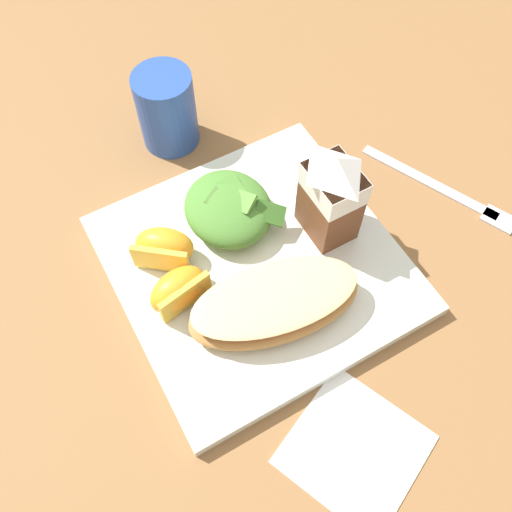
{
  "coord_description": "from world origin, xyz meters",
  "views": [
    {
      "loc": [
        0.25,
        -0.14,
        0.52
      ],
      "look_at": [
        0.0,
        0.0,
        0.03
      ],
      "focal_mm": 39.1,
      "sensor_mm": 36.0,
      "label": 1
    }
  ],
  "objects_px": {
    "white_plate": "(256,265)",
    "orange_wedge_front": "(164,247)",
    "paper_napkin": "(355,449)",
    "green_salad_pile": "(226,209)",
    "drinking_blue_cup": "(165,111)",
    "milk_carton": "(330,192)",
    "metal_fork": "(450,193)",
    "orange_wedge_middle": "(177,287)",
    "cheesy_pizza_bread": "(275,303)"
  },
  "relations": [
    {
      "from": "white_plate",
      "to": "orange_wedge_front",
      "type": "relative_size",
      "value": 4.04
    },
    {
      "from": "orange_wedge_front",
      "to": "paper_napkin",
      "type": "relative_size",
      "value": 0.63
    },
    {
      "from": "white_plate",
      "to": "green_salad_pile",
      "type": "distance_m",
      "value": 0.07
    },
    {
      "from": "green_salad_pile",
      "to": "drinking_blue_cup",
      "type": "bearing_deg",
      "value": -179.98
    },
    {
      "from": "milk_carton",
      "to": "drinking_blue_cup",
      "type": "distance_m",
      "value": 0.23
    },
    {
      "from": "white_plate",
      "to": "metal_fork",
      "type": "height_order",
      "value": "white_plate"
    },
    {
      "from": "white_plate",
      "to": "orange_wedge_middle",
      "type": "height_order",
      "value": "orange_wedge_middle"
    },
    {
      "from": "milk_carton",
      "to": "orange_wedge_front",
      "type": "bearing_deg",
      "value": -105.95
    },
    {
      "from": "white_plate",
      "to": "metal_fork",
      "type": "distance_m",
      "value": 0.24
    },
    {
      "from": "white_plate",
      "to": "drinking_blue_cup",
      "type": "bearing_deg",
      "value": -179.32
    },
    {
      "from": "metal_fork",
      "to": "orange_wedge_middle",
      "type": "bearing_deg",
      "value": -94.9
    },
    {
      "from": "cheesy_pizza_bread",
      "to": "milk_carton",
      "type": "height_order",
      "value": "milk_carton"
    },
    {
      "from": "cheesy_pizza_bread",
      "to": "orange_wedge_front",
      "type": "distance_m",
      "value": 0.13
    },
    {
      "from": "white_plate",
      "to": "milk_carton",
      "type": "height_order",
      "value": "milk_carton"
    },
    {
      "from": "cheesy_pizza_bread",
      "to": "drinking_blue_cup",
      "type": "distance_m",
      "value": 0.27
    },
    {
      "from": "cheesy_pizza_bread",
      "to": "orange_wedge_front",
      "type": "xyz_separation_m",
      "value": [
        -0.11,
        -0.07,
        0.0
      ]
    },
    {
      "from": "milk_carton",
      "to": "orange_wedge_front",
      "type": "height_order",
      "value": "milk_carton"
    },
    {
      "from": "milk_carton",
      "to": "orange_wedge_front",
      "type": "relative_size",
      "value": 1.59
    },
    {
      "from": "orange_wedge_middle",
      "to": "drinking_blue_cup",
      "type": "bearing_deg",
      "value": 157.78
    },
    {
      "from": "cheesy_pizza_bread",
      "to": "milk_carton",
      "type": "distance_m",
      "value": 0.12
    },
    {
      "from": "orange_wedge_middle",
      "to": "metal_fork",
      "type": "bearing_deg",
      "value": 85.1
    },
    {
      "from": "white_plate",
      "to": "orange_wedge_front",
      "type": "distance_m",
      "value": 0.1
    },
    {
      "from": "orange_wedge_middle",
      "to": "paper_napkin",
      "type": "bearing_deg",
      "value": 19.32
    },
    {
      "from": "paper_napkin",
      "to": "metal_fork",
      "type": "height_order",
      "value": "metal_fork"
    },
    {
      "from": "milk_carton",
      "to": "paper_napkin",
      "type": "xyz_separation_m",
      "value": [
        0.21,
        -0.1,
        -0.07
      ]
    },
    {
      "from": "white_plate",
      "to": "orange_wedge_middle",
      "type": "xyz_separation_m",
      "value": [
        -0.0,
        -0.09,
        0.03
      ]
    },
    {
      "from": "orange_wedge_middle",
      "to": "metal_fork",
      "type": "height_order",
      "value": "orange_wedge_middle"
    },
    {
      "from": "paper_napkin",
      "to": "milk_carton",
      "type": "bearing_deg",
      "value": 154.29
    },
    {
      "from": "white_plate",
      "to": "orange_wedge_front",
      "type": "xyz_separation_m",
      "value": [
        -0.05,
        -0.08,
        0.03
      ]
    },
    {
      "from": "cheesy_pizza_bread",
      "to": "green_salad_pile",
      "type": "bearing_deg",
      "value": 175.16
    },
    {
      "from": "cheesy_pizza_bread",
      "to": "milk_carton",
      "type": "xyz_separation_m",
      "value": [
        -0.06,
        0.1,
        0.04
      ]
    },
    {
      "from": "white_plate",
      "to": "orange_wedge_middle",
      "type": "relative_size",
      "value": 4.27
    },
    {
      "from": "cheesy_pizza_bread",
      "to": "paper_napkin",
      "type": "xyz_separation_m",
      "value": [
        0.15,
        -0.0,
        -0.03
      ]
    },
    {
      "from": "orange_wedge_front",
      "to": "drinking_blue_cup",
      "type": "xyz_separation_m",
      "value": [
        -0.16,
        0.08,
        0.01
      ]
    },
    {
      "from": "cheesy_pizza_bread",
      "to": "paper_napkin",
      "type": "height_order",
      "value": "cheesy_pizza_bread"
    },
    {
      "from": "green_salad_pile",
      "to": "orange_wedge_front",
      "type": "height_order",
      "value": "green_salad_pile"
    },
    {
      "from": "orange_wedge_middle",
      "to": "metal_fork",
      "type": "relative_size",
      "value": 0.37
    },
    {
      "from": "drinking_blue_cup",
      "to": "cheesy_pizza_bread",
      "type": "bearing_deg",
      "value": -2.13
    },
    {
      "from": "white_plate",
      "to": "milk_carton",
      "type": "xyz_separation_m",
      "value": [
        -0.0,
        0.09,
        0.07
      ]
    },
    {
      "from": "white_plate",
      "to": "orange_wedge_middle",
      "type": "bearing_deg",
      "value": -91.75
    },
    {
      "from": "orange_wedge_front",
      "to": "milk_carton",
      "type": "bearing_deg",
      "value": 74.05
    },
    {
      "from": "orange_wedge_middle",
      "to": "paper_napkin",
      "type": "height_order",
      "value": "orange_wedge_middle"
    },
    {
      "from": "cheesy_pizza_bread",
      "to": "green_salad_pile",
      "type": "relative_size",
      "value": 1.82
    },
    {
      "from": "orange_wedge_middle",
      "to": "drinking_blue_cup",
      "type": "relative_size",
      "value": 0.69
    },
    {
      "from": "drinking_blue_cup",
      "to": "paper_napkin",
      "type": "bearing_deg",
      "value": -1.61
    },
    {
      "from": "green_salad_pile",
      "to": "orange_wedge_middle",
      "type": "distance_m",
      "value": 0.1
    },
    {
      "from": "white_plate",
      "to": "orange_wedge_front",
      "type": "height_order",
      "value": "orange_wedge_front"
    },
    {
      "from": "orange_wedge_front",
      "to": "orange_wedge_middle",
      "type": "bearing_deg",
      "value": -9.58
    },
    {
      "from": "white_plate",
      "to": "drinking_blue_cup",
      "type": "distance_m",
      "value": 0.21
    },
    {
      "from": "orange_wedge_front",
      "to": "orange_wedge_middle",
      "type": "xyz_separation_m",
      "value": [
        0.05,
        -0.01,
        0.0
      ]
    }
  ]
}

